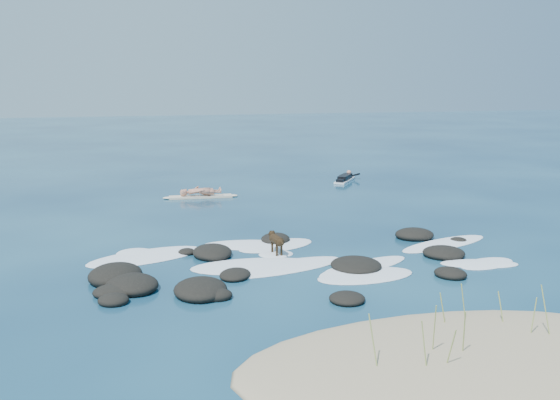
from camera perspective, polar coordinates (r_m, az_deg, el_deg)
name	(u,v)px	position (r m, az deg, el deg)	size (l,w,h in m)	color
ground	(317,250)	(20.07, 3.41, -4.58)	(160.00, 160.00, 0.00)	#0A2642
sand_dune	(455,357)	(13.08, 15.73, -13.67)	(9.00, 4.40, 0.60)	#9E8966
dune_grass	(465,326)	(12.97, 16.52, -10.96)	(4.14, 2.09, 1.16)	#98A851
reef_rocks	(253,268)	(17.83, -2.50, -6.21)	(12.47, 7.39, 0.57)	black
breaking_foam	(299,259)	(19.04, 1.77, -5.40)	(13.68, 5.92, 0.12)	white
standing_surfer_rig	(200,181)	(28.95, -7.30, 1.72)	(3.48, 0.83, 1.98)	beige
paddling_surfer_rig	(345,178)	(33.83, 5.97, 2.00)	(2.02, 2.44, 0.48)	white
dog	(276,240)	(19.35, -0.36, -3.67)	(0.36, 1.15, 0.73)	black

